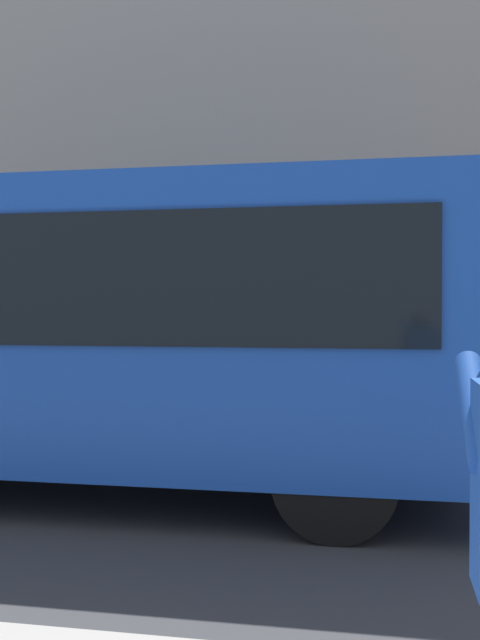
% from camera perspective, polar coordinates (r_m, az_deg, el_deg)
% --- Properties ---
extents(ground_plane, '(60.00, 60.00, 0.00)m').
position_cam_1_polar(ground_plane, '(7.41, 17.38, -13.64)').
color(ground_plane, '#38383A').
extents(building_facade_far, '(28.00, 1.55, 12.00)m').
position_cam_1_polar(building_facade_far, '(14.55, 14.35, 17.39)').
color(building_facade_far, '#A89E8E').
rests_on(building_facade_far, ground_plane).
extents(red_bus, '(9.05, 2.54, 3.08)m').
position_cam_1_polar(red_bus, '(7.68, -15.15, -0.42)').
color(red_bus, '#1947AD').
rests_on(red_bus, ground_plane).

